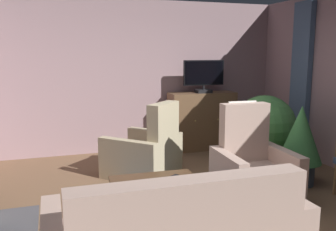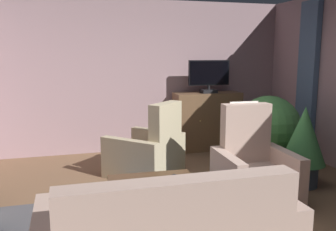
% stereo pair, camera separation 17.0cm
% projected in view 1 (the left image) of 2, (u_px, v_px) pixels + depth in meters
% --- Properties ---
extents(ground_plane, '(5.91, 6.13, 0.04)m').
position_uv_depth(ground_plane, '(194.00, 210.00, 4.27)').
color(ground_plane, brown).
extents(wall_back, '(5.91, 0.10, 2.72)m').
position_uv_depth(wall_back, '(137.00, 77.00, 6.67)').
color(wall_back, gray).
rests_on(wall_back, ground_plane).
extents(curtain_panel_far, '(0.10, 0.44, 2.28)m').
position_uv_depth(curtain_panel_far, '(301.00, 70.00, 6.28)').
color(curtain_panel_far, slate).
extents(rug_central, '(2.13, 1.61, 0.01)m').
position_uv_depth(rug_central, '(171.00, 205.00, 4.33)').
color(rug_central, slate).
rests_on(rug_central, ground_plane).
extents(tv_cabinet, '(1.24, 0.46, 1.06)m').
position_uv_depth(tv_cabinet, '(202.00, 122.00, 6.84)').
color(tv_cabinet, '#4A3523').
rests_on(tv_cabinet, ground_plane).
extents(television, '(0.77, 0.20, 0.59)m').
position_uv_depth(television, '(204.00, 75.00, 6.64)').
color(television, black).
rests_on(television, tv_cabinet).
extents(coffee_table, '(0.96, 0.55, 0.44)m').
position_uv_depth(coffee_table, '(154.00, 184.00, 3.95)').
color(coffee_table, '#4C331E').
rests_on(coffee_table, ground_plane).
extents(tv_remote, '(0.17, 0.14, 0.02)m').
position_uv_depth(tv_remote, '(173.00, 177.00, 3.99)').
color(tv_remote, black).
rests_on(tv_remote, coffee_table).
extents(armchair_angled_to_table, '(0.91, 0.87, 1.18)m').
position_uv_depth(armchair_angled_to_table, '(253.00, 171.00, 4.52)').
color(armchair_angled_to_table, '#BC9E8E').
rests_on(armchair_angled_to_table, ground_plane).
extents(armchair_in_far_corner, '(1.26, 1.27, 1.10)m').
position_uv_depth(armchair_in_far_corner, '(145.00, 154.00, 5.36)').
color(armchair_in_far_corner, tan).
rests_on(armchair_in_far_corner, ground_plane).
extents(potted_plant_on_hearth_side, '(0.59, 0.59, 1.09)m').
position_uv_depth(potted_plant_on_hearth_side, '(300.00, 141.00, 4.98)').
color(potted_plant_on_hearth_side, '#3D4C5B').
rests_on(potted_plant_on_hearth_side, ground_plane).
extents(potted_plant_tall_palm_by_window, '(0.98, 0.98, 1.14)m').
position_uv_depth(potted_plant_tall_palm_by_window, '(264.00, 127.00, 5.73)').
color(potted_plant_tall_palm_by_window, '#99664C').
rests_on(potted_plant_tall_palm_by_window, ground_plane).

